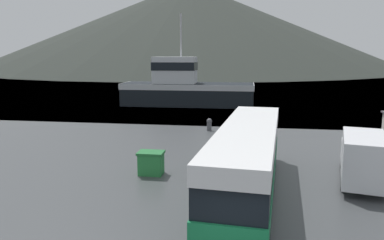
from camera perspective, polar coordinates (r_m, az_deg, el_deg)
water_surface at (r=153.13m, az=8.53°, el=7.58°), size 240.00×240.00×0.00m
hill_backdrop at (r=172.99m, az=-0.41°, el=14.14°), size 177.95×177.95×37.24m
tour_bus at (r=17.45m, az=8.50°, el=-5.52°), size 3.59×13.06×3.23m
delivery_van at (r=20.83m, az=24.57°, el=-5.13°), size 3.26×6.49×2.56m
fishing_boat at (r=47.45m, az=-1.06°, el=4.98°), size 16.56×5.15×11.33m
storage_bin at (r=20.54m, az=-6.26°, el=-6.49°), size 1.39×1.03×1.26m
mooring_bollard at (r=31.88m, az=2.64°, el=-0.60°), size 0.46×0.46×1.05m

